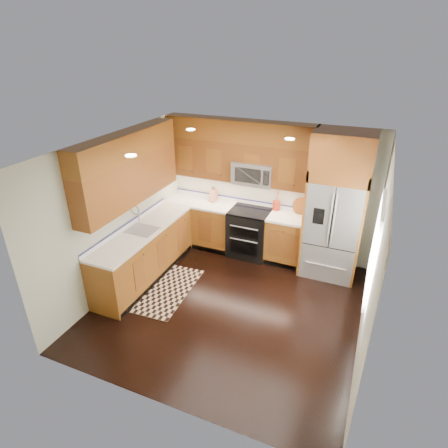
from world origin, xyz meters
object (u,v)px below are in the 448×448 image
at_px(refrigerator, 336,207).
at_px(knife_block, 214,195).
at_px(utensil_crock, 276,203).
at_px(range, 249,233).
at_px(rug, 164,289).

bearing_deg(refrigerator, knife_block, 174.84).
distance_m(refrigerator, knife_block, 2.42).
height_order(refrigerator, utensil_crock, refrigerator).
distance_m(range, knife_block, 1.05).
xyz_separation_m(refrigerator, rug, (-2.50, -1.66, -1.30)).
xyz_separation_m(knife_block, utensil_crock, (1.28, 0.06, 0.01)).
relative_size(refrigerator, utensil_crock, 6.76).
bearing_deg(rug, range, 57.56).
relative_size(range, utensil_crock, 2.46).
relative_size(range, rug, 0.64).
relative_size(knife_block, utensil_crock, 0.81).
distance_m(knife_block, utensil_crock, 1.29).
xyz_separation_m(refrigerator, knife_block, (-2.39, 0.22, -0.24)).
bearing_deg(knife_block, range, -11.91).
xyz_separation_m(range, knife_block, (-0.84, 0.18, 0.60)).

